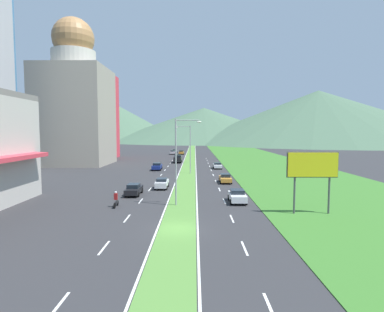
# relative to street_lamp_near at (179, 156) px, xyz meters

# --- Properties ---
(ground_plane) EXTENTS (600.00, 600.00, 0.00)m
(ground_plane) POSITION_rel_street_lamp_near_xyz_m (0.34, -8.77, -5.64)
(ground_plane) COLOR #2D2D30
(grass_median) EXTENTS (3.20, 240.00, 0.06)m
(grass_median) POSITION_rel_street_lamp_near_xyz_m (0.34, 51.23, -5.61)
(grass_median) COLOR #518438
(grass_median) RESTS_ON ground_plane
(grass_verge_right) EXTENTS (24.00, 240.00, 0.06)m
(grass_verge_right) POSITION_rel_street_lamp_near_xyz_m (20.94, 51.23, -5.61)
(grass_verge_right) COLOR #387028
(grass_verge_right) RESTS_ON ground_plane
(lane_dash_left_1) EXTENTS (0.16, 2.80, 0.01)m
(lane_dash_left_1) POSITION_rel_street_lamp_near_xyz_m (-4.76, -20.99, -5.64)
(lane_dash_left_1) COLOR silver
(lane_dash_left_1) RESTS_ON ground_plane
(lane_dash_left_2) EXTENTS (0.16, 2.80, 0.01)m
(lane_dash_left_2) POSITION_rel_street_lamp_near_xyz_m (-4.76, -13.21, -5.64)
(lane_dash_left_2) COLOR silver
(lane_dash_left_2) RESTS_ON ground_plane
(lane_dash_left_3) EXTENTS (0.16, 2.80, 0.01)m
(lane_dash_left_3) POSITION_rel_street_lamp_near_xyz_m (-4.76, -5.44, -5.64)
(lane_dash_left_3) COLOR silver
(lane_dash_left_3) RESTS_ON ground_plane
(lane_dash_left_4) EXTENTS (0.16, 2.80, 0.01)m
(lane_dash_left_4) POSITION_rel_street_lamp_near_xyz_m (-4.76, 2.34, -5.64)
(lane_dash_left_4) COLOR silver
(lane_dash_left_4) RESTS_ON ground_plane
(lane_dash_left_5) EXTENTS (0.16, 2.80, 0.01)m
(lane_dash_left_5) POSITION_rel_street_lamp_near_xyz_m (-4.76, 10.12, -5.64)
(lane_dash_left_5) COLOR silver
(lane_dash_left_5) RESTS_ON ground_plane
(lane_dash_left_6) EXTENTS (0.16, 2.80, 0.01)m
(lane_dash_left_6) POSITION_rel_street_lamp_near_xyz_m (-4.76, 17.90, -5.64)
(lane_dash_left_6) COLOR silver
(lane_dash_left_6) RESTS_ON ground_plane
(lane_dash_left_7) EXTENTS (0.16, 2.80, 0.01)m
(lane_dash_left_7) POSITION_rel_street_lamp_near_xyz_m (-4.76, 25.68, -5.64)
(lane_dash_left_7) COLOR silver
(lane_dash_left_7) RESTS_ON ground_plane
(lane_dash_left_8) EXTENTS (0.16, 2.80, 0.01)m
(lane_dash_left_8) POSITION_rel_street_lamp_near_xyz_m (-4.76, 33.46, -5.64)
(lane_dash_left_8) COLOR silver
(lane_dash_left_8) RESTS_ON ground_plane
(lane_dash_left_9) EXTENTS (0.16, 2.80, 0.01)m
(lane_dash_left_9) POSITION_rel_street_lamp_near_xyz_m (-4.76, 41.24, -5.64)
(lane_dash_left_9) COLOR silver
(lane_dash_left_9) RESTS_ON ground_plane
(lane_dash_left_10) EXTENTS (0.16, 2.80, 0.01)m
(lane_dash_left_10) POSITION_rel_street_lamp_near_xyz_m (-4.76, 49.02, -5.64)
(lane_dash_left_10) COLOR silver
(lane_dash_left_10) RESTS_ON ground_plane
(lane_dash_left_11) EXTENTS (0.16, 2.80, 0.01)m
(lane_dash_left_11) POSITION_rel_street_lamp_near_xyz_m (-4.76, 56.80, -5.64)
(lane_dash_left_11) COLOR silver
(lane_dash_left_11) RESTS_ON ground_plane
(lane_dash_left_12) EXTENTS (0.16, 2.80, 0.01)m
(lane_dash_left_12) POSITION_rel_street_lamp_near_xyz_m (-4.76, 64.58, -5.64)
(lane_dash_left_12) COLOR silver
(lane_dash_left_12) RESTS_ON ground_plane
(lane_dash_right_1) EXTENTS (0.16, 2.80, 0.01)m
(lane_dash_right_1) POSITION_rel_street_lamp_near_xyz_m (5.44, -20.99, -5.64)
(lane_dash_right_1) COLOR silver
(lane_dash_right_1) RESTS_ON ground_plane
(lane_dash_right_2) EXTENTS (0.16, 2.80, 0.01)m
(lane_dash_right_2) POSITION_rel_street_lamp_near_xyz_m (5.44, -13.21, -5.64)
(lane_dash_right_2) COLOR silver
(lane_dash_right_2) RESTS_ON ground_plane
(lane_dash_right_3) EXTENTS (0.16, 2.80, 0.01)m
(lane_dash_right_3) POSITION_rel_street_lamp_near_xyz_m (5.44, -5.44, -5.64)
(lane_dash_right_3) COLOR silver
(lane_dash_right_3) RESTS_ON ground_plane
(lane_dash_right_4) EXTENTS (0.16, 2.80, 0.01)m
(lane_dash_right_4) POSITION_rel_street_lamp_near_xyz_m (5.44, 2.34, -5.64)
(lane_dash_right_4) COLOR silver
(lane_dash_right_4) RESTS_ON ground_plane
(lane_dash_right_5) EXTENTS (0.16, 2.80, 0.01)m
(lane_dash_right_5) POSITION_rel_street_lamp_near_xyz_m (5.44, 10.12, -5.64)
(lane_dash_right_5) COLOR silver
(lane_dash_right_5) RESTS_ON ground_plane
(lane_dash_right_6) EXTENTS (0.16, 2.80, 0.01)m
(lane_dash_right_6) POSITION_rel_street_lamp_near_xyz_m (5.44, 17.90, -5.64)
(lane_dash_right_6) COLOR silver
(lane_dash_right_6) RESTS_ON ground_plane
(lane_dash_right_7) EXTENTS (0.16, 2.80, 0.01)m
(lane_dash_right_7) POSITION_rel_street_lamp_near_xyz_m (5.44, 25.68, -5.64)
(lane_dash_right_7) COLOR silver
(lane_dash_right_7) RESTS_ON ground_plane
(lane_dash_right_8) EXTENTS (0.16, 2.80, 0.01)m
(lane_dash_right_8) POSITION_rel_street_lamp_near_xyz_m (5.44, 33.46, -5.64)
(lane_dash_right_8) COLOR silver
(lane_dash_right_8) RESTS_ON ground_plane
(lane_dash_right_9) EXTENTS (0.16, 2.80, 0.01)m
(lane_dash_right_9) POSITION_rel_street_lamp_near_xyz_m (5.44, 41.24, -5.64)
(lane_dash_right_9) COLOR silver
(lane_dash_right_9) RESTS_ON ground_plane
(lane_dash_right_10) EXTENTS (0.16, 2.80, 0.01)m
(lane_dash_right_10) POSITION_rel_street_lamp_near_xyz_m (5.44, 49.02, -5.64)
(lane_dash_right_10) COLOR silver
(lane_dash_right_10) RESTS_ON ground_plane
(lane_dash_right_11) EXTENTS (0.16, 2.80, 0.01)m
(lane_dash_right_11) POSITION_rel_street_lamp_near_xyz_m (5.44, 56.80, -5.64)
(lane_dash_right_11) COLOR silver
(lane_dash_right_11) RESTS_ON ground_plane
(lane_dash_right_12) EXTENTS (0.16, 2.80, 0.01)m
(lane_dash_right_12) POSITION_rel_street_lamp_near_xyz_m (5.44, 64.58, -5.64)
(lane_dash_right_12) COLOR silver
(lane_dash_right_12) RESTS_ON ground_plane
(edge_line_median_left) EXTENTS (0.16, 240.00, 0.01)m
(edge_line_median_left) POSITION_rel_street_lamp_near_xyz_m (-1.41, 51.23, -5.64)
(edge_line_median_left) COLOR silver
(edge_line_median_left) RESTS_ON ground_plane
(edge_line_median_right) EXTENTS (0.16, 240.00, 0.01)m
(edge_line_median_right) POSITION_rel_street_lamp_near_xyz_m (2.09, 51.23, -5.64)
(edge_line_median_right) COLOR silver
(edge_line_median_right) RESTS_ON ground_plane
(domed_building) EXTENTS (16.75, 16.75, 37.14)m
(domed_building) POSITION_rel_street_lamp_near_xyz_m (-28.90, 45.69, 10.09)
(domed_building) COLOR #9E9384
(domed_building) RESTS_ON ground_plane
(midrise_colored) EXTENTS (13.05, 13.05, 26.54)m
(midrise_colored) POSITION_rel_street_lamp_near_xyz_m (-30.38, 65.37, 7.62)
(midrise_colored) COLOR #D83847
(midrise_colored) RESTS_ON ground_plane
(hill_far_left) EXTENTS (159.64, 159.64, 42.96)m
(hill_far_left) POSITION_rel_street_lamp_near_xyz_m (-89.03, 265.57, 15.84)
(hill_far_left) COLOR #47664C
(hill_far_left) RESTS_ON ground_plane
(hill_far_center) EXTENTS (172.37, 172.37, 29.63)m
(hill_far_center) POSITION_rel_street_lamp_near_xyz_m (9.75, 243.69, 9.17)
(hill_far_center) COLOR #47664C
(hill_far_center) RESTS_ON ground_plane
(hill_far_right) EXTENTS (211.76, 211.76, 40.63)m
(hill_far_right) POSITION_rel_street_lamp_near_xyz_m (97.80, 212.36, 14.67)
(hill_far_right) COLOR #47664C
(hill_far_right) RESTS_ON ground_plane
(street_lamp_near) EXTENTS (3.00, 0.28, 9.86)m
(street_lamp_near) POSITION_rel_street_lamp_near_xyz_m (0.00, 0.00, 0.00)
(street_lamp_near) COLOR #99999E
(street_lamp_near) RESTS_ON ground_plane
(street_lamp_mid) EXTENTS (3.14, 0.44, 9.65)m
(street_lamp_mid) POSITION_rel_street_lamp_near_xyz_m (0.59, 27.68, -0.09)
(street_lamp_mid) COLOR #99999E
(street_lamp_mid) RESTS_ON ground_plane
(billboard_roadside) EXTENTS (5.23, 0.28, 6.41)m
(billboard_roadside) POSITION_rel_street_lamp_near_xyz_m (13.79, -3.64, -0.84)
(billboard_roadside) COLOR #4C4C51
(billboard_roadside) RESTS_ON ground_plane
(car_0) EXTENTS (1.96, 4.65, 1.46)m
(car_0) POSITION_rel_street_lamp_near_xyz_m (-6.25, 90.85, -4.90)
(car_0) COLOR slate
(car_0) RESTS_ON ground_plane
(car_1) EXTENTS (1.98, 4.09, 1.53)m
(car_1) POSITION_rel_street_lamp_near_xyz_m (6.92, 1.70, -4.86)
(car_1) COLOR silver
(car_1) RESTS_ON ground_plane
(car_2) EXTENTS (1.94, 4.60, 1.55)m
(car_2) POSITION_rel_street_lamp_near_xyz_m (-6.49, 82.62, -4.85)
(car_2) COLOR #B2B2B7
(car_2) RESTS_ON ground_plane
(car_3) EXTENTS (1.86, 4.42, 1.51)m
(car_3) POSITION_rel_street_lamp_near_xyz_m (-3.08, 11.07, -4.86)
(car_3) COLOR silver
(car_3) RESTS_ON ground_plane
(car_4) EXTENTS (1.93, 4.46, 1.45)m
(car_4) POSITION_rel_street_lamp_near_xyz_m (6.91, 16.44, -4.90)
(car_4) COLOR #C6842D
(car_4) RESTS_ON ground_plane
(car_5) EXTENTS (1.96, 4.39, 1.40)m
(car_5) POSITION_rel_street_lamp_near_xyz_m (7.05, 36.55, -4.92)
(car_5) COLOR silver
(car_5) RESTS_ON ground_plane
(car_6) EXTENTS (1.89, 4.64, 1.52)m
(car_6) POSITION_rel_street_lamp_near_xyz_m (-6.30, 6.03, -4.87)
(car_6) COLOR black
(car_6) RESTS_ON ground_plane
(car_7) EXTENTS (1.96, 4.50, 1.54)m
(car_7) POSITION_rel_street_lamp_near_xyz_m (-3.26, 82.45, -4.86)
(car_7) COLOR #C6842D
(car_7) RESTS_ON ground_plane
(car_8) EXTENTS (2.02, 4.73, 1.60)m
(car_8) POSITION_rel_street_lamp_near_xyz_m (-6.54, 33.73, -4.83)
(car_8) COLOR navy
(car_8) RESTS_ON ground_plane
(pickup_truck_0) EXTENTS (2.18, 5.40, 2.00)m
(pickup_truck_0) POSITION_rel_street_lamp_near_xyz_m (-2.88, 50.83, -4.66)
(pickup_truck_0) COLOR black
(pickup_truck_0) RESTS_ON ground_plane
(motorcycle_rider) EXTENTS (0.36, 2.00, 1.80)m
(motorcycle_rider) POSITION_rel_street_lamp_near_xyz_m (-6.99, -0.78, -4.90)
(motorcycle_rider) COLOR black
(motorcycle_rider) RESTS_ON ground_plane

